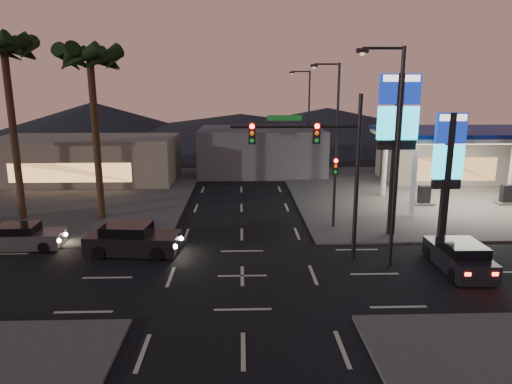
{
  "coord_description": "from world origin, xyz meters",
  "views": [
    {
      "loc": [
        -0.04,
        -19.13,
        8.21
      ],
      "look_at": [
        0.75,
        3.81,
        3.0
      ],
      "focal_mm": 32.0,
      "sensor_mm": 36.0,
      "label": 1
    }
  ],
  "objects_px": {
    "car_lane_b_front": "(23,237)",
    "suv_station": "(459,257)",
    "traffic_signal_mast": "(321,154)",
    "car_lane_a_front": "(132,240)",
    "gas_station": "(472,135)",
    "pylon_sign_short": "(448,157)",
    "pylon_sign_tall": "(398,123)"
  },
  "relations": [
    {
      "from": "car_lane_b_front",
      "to": "suv_station",
      "type": "xyz_separation_m",
      "value": [
        21.48,
        -3.7,
        0.05
      ]
    },
    {
      "from": "traffic_signal_mast",
      "to": "car_lane_a_front",
      "type": "bearing_deg",
      "value": 173.33
    },
    {
      "from": "gas_station",
      "to": "pylon_sign_short",
      "type": "distance_m",
      "value": 9.02
    },
    {
      "from": "car_lane_b_front",
      "to": "car_lane_a_front",
      "type": "bearing_deg",
      "value": -9.08
    },
    {
      "from": "traffic_signal_mast",
      "to": "suv_station",
      "type": "distance_m",
      "value": 7.91
    },
    {
      "from": "car_lane_b_front",
      "to": "suv_station",
      "type": "distance_m",
      "value": 21.8
    },
    {
      "from": "gas_station",
      "to": "traffic_signal_mast",
      "type": "height_order",
      "value": "traffic_signal_mast"
    },
    {
      "from": "car_lane_b_front",
      "to": "traffic_signal_mast",
      "type": "bearing_deg",
      "value": -7.61
    },
    {
      "from": "traffic_signal_mast",
      "to": "car_lane_b_front",
      "type": "bearing_deg",
      "value": 172.39
    },
    {
      "from": "pylon_sign_short",
      "to": "traffic_signal_mast",
      "type": "bearing_deg",
      "value": -160.87
    },
    {
      "from": "pylon_sign_short",
      "to": "car_lane_b_front",
      "type": "xyz_separation_m",
      "value": [
        -22.48,
        -0.48,
        -4.05
      ]
    },
    {
      "from": "car_lane_b_front",
      "to": "gas_station",
      "type": "bearing_deg",
      "value": 16.18
    },
    {
      "from": "pylon_sign_tall",
      "to": "gas_station",
      "type": "bearing_deg",
      "value": 40.91
    },
    {
      "from": "gas_station",
      "to": "pylon_sign_tall",
      "type": "bearing_deg",
      "value": -139.09
    },
    {
      "from": "pylon_sign_short",
      "to": "car_lane_b_front",
      "type": "relative_size",
      "value": 1.72
    },
    {
      "from": "gas_station",
      "to": "suv_station",
      "type": "height_order",
      "value": "gas_station"
    },
    {
      "from": "gas_station",
      "to": "pylon_sign_tall",
      "type": "xyz_separation_m",
      "value": [
        -7.5,
        -6.5,
        1.31
      ]
    },
    {
      "from": "pylon_sign_tall",
      "to": "car_lane_b_front",
      "type": "height_order",
      "value": "pylon_sign_tall"
    },
    {
      "from": "suv_station",
      "to": "pylon_sign_tall",
      "type": "bearing_deg",
      "value": 106.16
    },
    {
      "from": "pylon_sign_tall",
      "to": "suv_station",
      "type": "bearing_deg",
      "value": -73.84
    },
    {
      "from": "traffic_signal_mast",
      "to": "car_lane_a_front",
      "type": "distance_m",
      "value": 10.42
    },
    {
      "from": "pylon_sign_short",
      "to": "traffic_signal_mast",
      "type": "distance_m",
      "value": 7.69
    },
    {
      "from": "pylon_sign_tall",
      "to": "traffic_signal_mast",
      "type": "bearing_deg",
      "value": -143.48
    },
    {
      "from": "pylon_sign_tall",
      "to": "pylon_sign_short",
      "type": "xyz_separation_m",
      "value": [
        2.5,
        -1.0,
        -1.74
      ]
    },
    {
      "from": "gas_station",
      "to": "car_lane_b_front",
      "type": "bearing_deg",
      "value": -163.82
    },
    {
      "from": "gas_station",
      "to": "pylon_sign_short",
      "type": "relative_size",
      "value": 1.74
    },
    {
      "from": "traffic_signal_mast",
      "to": "car_lane_b_front",
      "type": "xyz_separation_m",
      "value": [
        -15.24,
        2.04,
        -4.62
      ]
    },
    {
      "from": "pylon_sign_short",
      "to": "car_lane_a_front",
      "type": "distance_m",
      "value": 17.09
    },
    {
      "from": "car_lane_a_front",
      "to": "suv_station",
      "type": "xyz_separation_m",
      "value": [
        15.57,
        -2.75,
        -0.06
      ]
    },
    {
      "from": "suv_station",
      "to": "traffic_signal_mast",
      "type": "bearing_deg",
      "value": 165.1
    },
    {
      "from": "traffic_signal_mast",
      "to": "suv_station",
      "type": "bearing_deg",
      "value": -14.9
    },
    {
      "from": "pylon_sign_tall",
      "to": "suv_station",
      "type": "xyz_separation_m",
      "value": [
        1.5,
        -5.17,
        -5.74
      ]
    }
  ]
}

